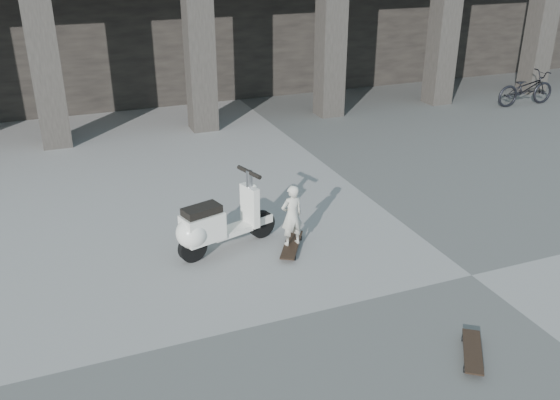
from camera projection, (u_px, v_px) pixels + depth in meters
name	position (u px, v px, depth m)	size (l,w,h in m)	color
ground	(472.00, 275.00, 8.69)	(90.00, 90.00, 0.00)	#4E4E4B
longboard	(292.00, 245.00, 9.38)	(0.70, 0.95, 0.10)	black
skateboard_spare	(473.00, 352.00, 6.97)	(0.65, 0.80, 0.10)	black
child	(292.00, 215.00, 9.17)	(0.36, 0.24, 1.00)	beige
scooter	(211.00, 226.00, 9.07)	(1.72, 0.83, 1.23)	black
bicycle	(526.00, 88.00, 17.23)	(0.66, 1.89, 0.99)	black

